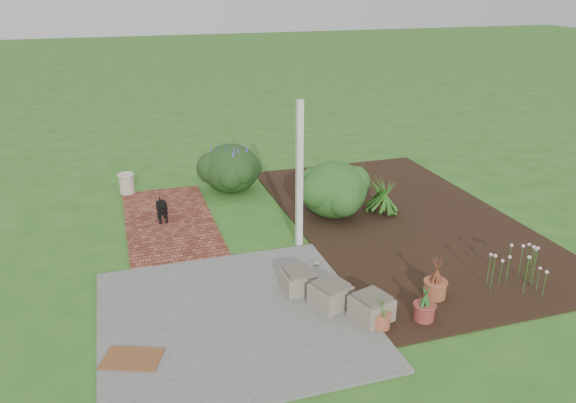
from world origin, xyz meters
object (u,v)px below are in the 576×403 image
object	(u,v)px
black_dog	(162,208)
evergreen_shrub	(334,188)
cream_ceramic_urn	(127,184)
stone_trough_near	(371,308)

from	to	relation	value
black_dog	evergreen_shrub	world-z (taller)	evergreen_shrub
cream_ceramic_urn	evergreen_shrub	distance (m)	4.41
black_dog	evergreen_shrub	bearing A→B (deg)	-12.55
stone_trough_near	black_dog	distance (m)	4.69
black_dog	evergreen_shrub	size ratio (longest dim) A/B	0.43
black_dog	stone_trough_near	bearing A→B (deg)	-62.45
stone_trough_near	evergreen_shrub	bearing A→B (deg)	76.22
stone_trough_near	cream_ceramic_urn	distance (m)	6.51
black_dog	cream_ceramic_urn	bearing A→B (deg)	105.54
stone_trough_near	cream_ceramic_urn	xyz separation A→B (m)	(-2.86, 5.85, 0.05)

